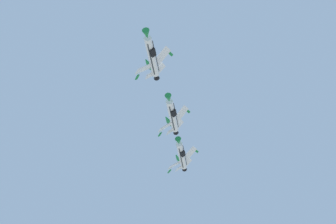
% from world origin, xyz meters
% --- Properties ---
extents(fighter_jet_lead, '(8.52, 15.90, 6.55)m').
position_xyz_m(fighter_jet_lead, '(-15.37, 88.32, 82.55)').
color(fighter_jet_lead, silver).
extents(fighter_jet_left_wing, '(8.20, 15.90, 6.92)m').
position_xyz_m(fighter_jet_left_wing, '(-13.26, 108.00, 80.29)').
color(fighter_jet_left_wing, silver).
extents(fighter_jet_right_wing, '(8.66, 15.90, 6.38)m').
position_xyz_m(fighter_jet_right_wing, '(-12.91, 125.61, 79.53)').
color(fighter_jet_right_wing, silver).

